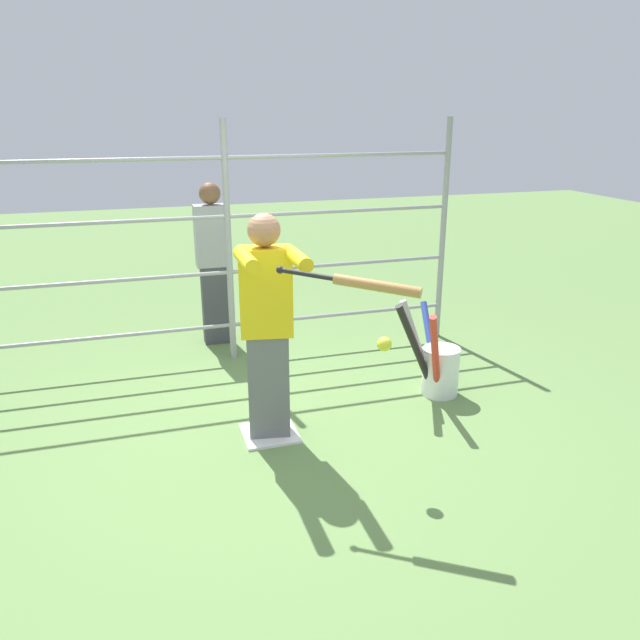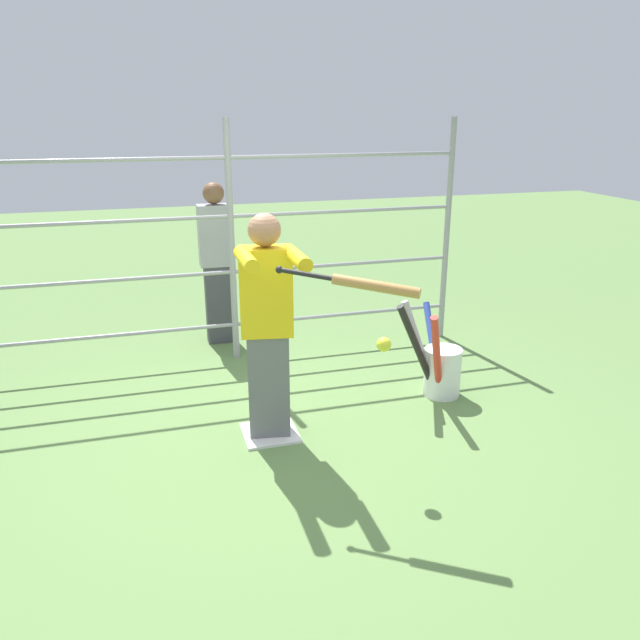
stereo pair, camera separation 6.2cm
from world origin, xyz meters
The scene contains 8 objects.
ground_plane centered at (0.00, 0.00, 0.00)m, with size 24.00×24.00×0.00m, color #608447.
home_plate centered at (0.00, 0.00, 0.01)m, with size 0.40×0.40×0.02m.
fence_backstop centered at (0.00, -1.60, 1.12)m, with size 4.47×0.06×2.25m.
batter centered at (0.00, 0.02, 0.90)m, with size 0.42×0.61×1.66m.
baseball_bat_swinging centered at (-0.43, 0.76, 1.34)m, with size 0.75×0.57×0.12m.
softball_in_flight centered at (-0.63, 0.63, 0.88)m, with size 0.10×0.10×0.10m.
bat_bucket centered at (-1.51, -0.28, 0.26)m, with size 0.64×0.97×0.86m.
bystander_behind_fence centered at (0.08, -2.10, 0.86)m, with size 0.34×0.21×1.64m.
Camera 2 is at (0.80, 4.10, 2.31)m, focal length 35.00 mm.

